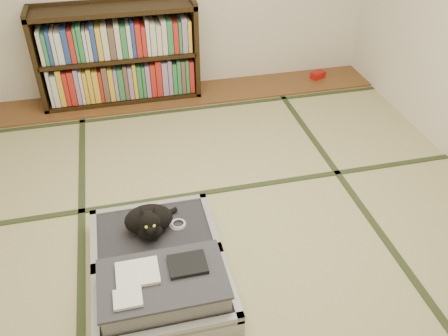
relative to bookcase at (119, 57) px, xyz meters
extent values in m
plane|color=tan|center=(0.58, -2.07, -0.45)|extent=(4.50, 4.50, 0.00)
cube|color=brown|center=(0.58, -0.07, -0.44)|extent=(4.00, 0.50, 0.02)
cube|color=#AB120D|center=(2.08, -0.04, -0.40)|extent=(0.17, 0.14, 0.07)
cube|color=#2D381E|center=(-0.42, -2.07, -0.45)|extent=(0.05, 4.50, 0.01)
cube|color=#2D381E|center=(1.58, -2.07, -0.45)|extent=(0.05, 4.50, 0.01)
cube|color=#2D381E|center=(0.58, -1.67, -0.45)|extent=(4.00, 0.05, 0.01)
cube|color=#2D381E|center=(0.58, -0.37, -0.45)|extent=(4.00, 0.05, 0.01)
cube|color=black|center=(-0.74, 0.00, 0.02)|extent=(0.04, 0.35, 0.98)
cube|color=black|center=(0.74, 0.00, 0.02)|extent=(0.04, 0.35, 0.98)
cube|color=black|center=(0.00, 0.00, -0.42)|extent=(1.52, 0.35, 0.04)
cube|color=black|center=(0.00, 0.00, 0.46)|extent=(1.52, 0.35, 0.04)
cube|color=black|center=(0.00, 0.00, 0.02)|extent=(1.46, 0.35, 0.03)
cube|color=black|center=(0.00, 0.16, 0.02)|extent=(1.52, 0.02, 0.98)
cube|color=gray|center=(0.00, -0.02, -0.20)|extent=(1.37, 0.24, 0.41)
cube|color=gray|center=(0.00, -0.02, 0.21)|extent=(1.37, 0.24, 0.37)
cube|color=#A0A0A4|center=(0.06, -2.67, -0.38)|extent=(0.80, 0.53, 0.14)
cube|color=#2D2C33|center=(0.06, -2.67, -0.35)|extent=(0.71, 0.45, 0.10)
cube|color=#A0A0A4|center=(0.06, -2.91, -0.31)|extent=(0.80, 0.04, 0.05)
cube|color=#A0A0A4|center=(0.06, -2.43, -0.31)|extent=(0.80, 0.04, 0.05)
cube|color=#A0A0A4|center=(-0.31, -2.67, -0.31)|extent=(0.04, 0.53, 0.05)
cube|color=#A0A0A4|center=(0.44, -2.67, -0.31)|extent=(0.04, 0.53, 0.05)
cube|color=#A0A0A4|center=(0.06, -2.14, -0.38)|extent=(0.80, 0.53, 0.14)
cube|color=#2D2C33|center=(0.06, -2.14, -0.35)|extent=(0.71, 0.45, 0.10)
cube|color=#A0A0A4|center=(0.06, -2.38, -0.31)|extent=(0.80, 0.04, 0.05)
cube|color=#A0A0A4|center=(0.06, -1.90, -0.31)|extent=(0.80, 0.04, 0.05)
cube|color=#A0A0A4|center=(-0.31, -2.14, -0.31)|extent=(0.04, 0.53, 0.05)
cube|color=#A0A0A4|center=(0.44, -2.14, -0.31)|extent=(0.04, 0.53, 0.05)
cylinder|color=black|center=(0.06, -2.40, -0.30)|extent=(0.72, 0.03, 0.03)
cube|color=gray|center=(0.06, -2.67, -0.25)|extent=(0.68, 0.41, 0.14)
cube|color=#3A3A42|center=(0.06, -2.67, -0.17)|extent=(0.70, 0.44, 0.02)
cube|color=white|center=(-0.07, -2.62, -0.15)|extent=(0.23, 0.19, 0.02)
cube|color=black|center=(0.21, -2.62, -0.15)|extent=(0.21, 0.17, 0.02)
cube|color=white|center=(-0.13, -2.78, -0.15)|extent=(0.15, 0.13, 0.02)
cube|color=orange|center=(0.33, -2.93, -0.38)|extent=(0.05, 0.01, 0.04)
cube|color=#197F33|center=(0.25, -2.93, -0.35)|extent=(0.04, 0.01, 0.03)
ellipsoid|color=black|center=(0.04, -2.14, -0.20)|extent=(0.31, 0.20, 0.19)
ellipsoid|color=black|center=(0.04, -2.23, -0.23)|extent=(0.15, 0.11, 0.11)
ellipsoid|color=black|center=(0.04, -2.26, -0.11)|extent=(0.13, 0.12, 0.13)
sphere|color=black|center=(0.04, -2.31, -0.13)|extent=(0.06, 0.06, 0.06)
cone|color=black|center=(0.00, -2.24, -0.04)|extent=(0.05, 0.06, 0.06)
cone|color=black|center=(0.08, -2.24, -0.04)|extent=(0.05, 0.06, 0.06)
sphere|color=#A5BF33|center=(0.02, -2.32, -0.10)|extent=(0.02, 0.02, 0.02)
sphere|color=#A5BF33|center=(0.06, -2.32, -0.10)|extent=(0.02, 0.02, 0.02)
cylinder|color=black|center=(0.15, -2.04, -0.27)|extent=(0.19, 0.11, 0.03)
torus|color=white|center=(0.22, -2.13, -0.29)|extent=(0.11, 0.11, 0.01)
torus|color=white|center=(0.23, -2.14, -0.28)|extent=(0.09, 0.09, 0.01)
cube|color=black|center=(0.13, -2.51, -0.44)|extent=(0.42, 0.18, 0.01)
cube|color=black|center=(0.00, -2.45, -0.44)|extent=(0.16, 0.17, 0.01)
cube|color=black|center=(0.26, -2.45, -0.44)|extent=(0.21, 0.10, 0.01)
cylinder|color=black|center=(0.13, -2.36, -0.44)|extent=(0.03, 0.08, 0.01)
camera|label=1|loc=(-0.01, -4.41, 1.84)|focal=38.00mm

